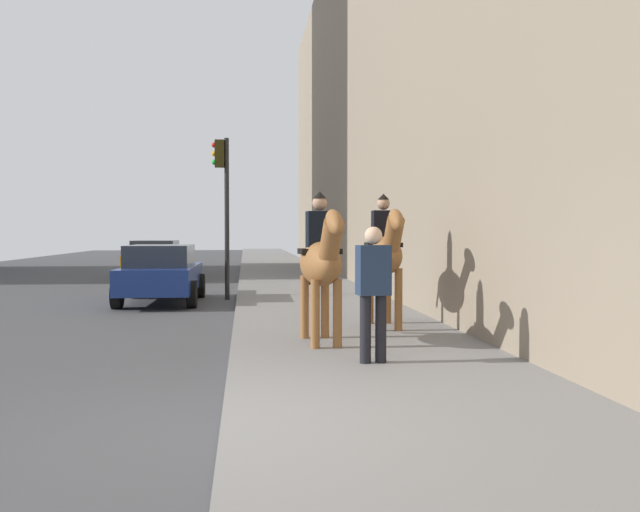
# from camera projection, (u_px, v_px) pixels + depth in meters

# --- Properties ---
(sidewalk_slab) EXTENTS (120.00, 3.75, 0.12)m
(sidewalk_slab) POSITION_uv_depth(u_px,v_px,m) (433.00, 422.00, 5.87)
(sidewalk_slab) COLOR slate
(sidewalk_slab) RESTS_ON ground
(mounted_horse_near) EXTENTS (2.15, 0.67, 2.23)m
(mounted_horse_near) POSITION_uv_depth(u_px,v_px,m) (321.00, 261.00, 9.62)
(mounted_horse_near) COLOR brown
(mounted_horse_near) RESTS_ON sidewalk_slab
(mounted_horse_far) EXTENTS (2.15, 0.61, 2.29)m
(mounted_horse_far) POSITION_uv_depth(u_px,v_px,m) (385.00, 253.00, 11.24)
(mounted_horse_far) COLOR brown
(mounted_horse_far) RESTS_ON sidewalk_slab
(pedestrian_greeting) EXTENTS (0.30, 0.42, 1.70)m
(pedestrian_greeting) POSITION_uv_depth(u_px,v_px,m) (373.00, 285.00, 8.20)
(pedestrian_greeting) COLOR black
(pedestrian_greeting) RESTS_ON sidewalk_slab
(car_near_lane) EXTENTS (4.00, 1.94, 1.44)m
(car_near_lane) POSITION_uv_depth(u_px,v_px,m) (162.00, 273.00, 16.25)
(car_near_lane) COLOR navy
(car_near_lane) RESTS_ON ground
(car_mid_lane) EXTENTS (4.21, 2.03, 1.44)m
(car_mid_lane) POSITION_uv_depth(u_px,v_px,m) (155.00, 258.00, 25.10)
(car_mid_lane) COLOR orange
(car_mid_lane) RESTS_ON ground
(traffic_light_near_curb) EXTENTS (0.20, 0.44, 4.17)m
(traffic_light_near_curb) POSITION_uv_depth(u_px,v_px,m) (223.00, 192.00, 16.97)
(traffic_light_near_curb) COLOR black
(traffic_light_near_curb) RESTS_ON ground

